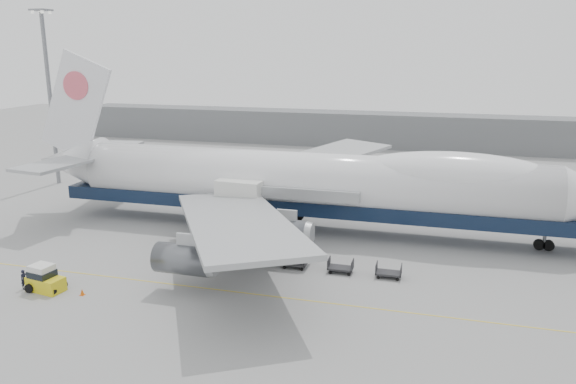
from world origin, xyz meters
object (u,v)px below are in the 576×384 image
(airliner, at_px, (312,182))
(baggage_tug, at_px, (44,279))
(ground_worker, at_px, (24,279))
(catering_truck, at_px, (241,204))

(airliner, relative_size, baggage_tug, 20.08)
(ground_worker, bearing_deg, catering_truck, -15.07)
(airliner, relative_size, catering_truck, 10.81)
(catering_truck, distance_m, baggage_tug, 21.72)
(baggage_tug, bearing_deg, ground_worker, -163.79)
(airliner, xyz_separation_m, baggage_tug, (-18.23, -22.03, -4.61))
(catering_truck, bearing_deg, baggage_tug, -116.52)
(airliner, height_order, baggage_tug, airliner)
(catering_truck, relative_size, baggage_tug, 1.86)
(airliner, distance_m, ground_worker, 30.36)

